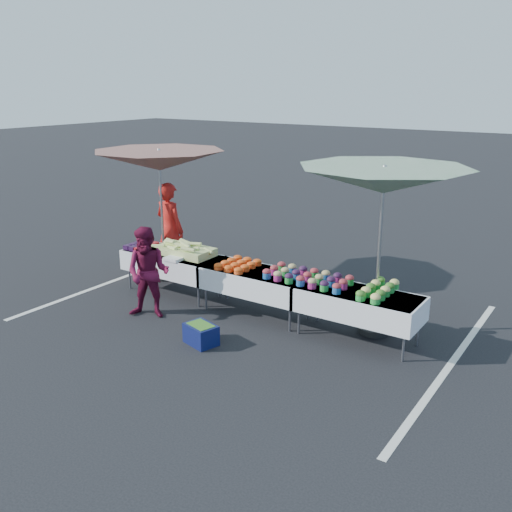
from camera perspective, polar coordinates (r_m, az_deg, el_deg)
The scene contains 17 objects.
ground at distance 9.51m, azimuth 0.00°, elevation -5.77°, with size 80.00×80.00×0.00m, color black.
stripe_left at distance 11.49m, azimuth -13.40°, elevation -2.19°, with size 0.10×5.00×0.00m, color silver.
stripe_right at distance 8.34m, azimuth 18.92°, elevation -10.17°, with size 0.10×5.00×0.00m, color silver.
table_left at distance 10.36m, azimuth -8.31°, elevation -0.60°, with size 1.86×0.81×0.75m.
table_center at distance 9.30m, azimuth 0.00°, elevation -2.46°, with size 1.86×0.81×0.75m.
table_right at distance 8.50m, azimuth 10.18°, elevation -4.65°, with size 1.86×0.81×0.75m.
berry_punnets at distance 10.74m, azimuth -11.39°, elevation 1.01°, with size 0.40×0.54×0.08m.
corn_pile at distance 10.17m, azimuth -7.21°, elevation 0.61°, with size 1.16×0.57×0.26m.
plastic_bags at distance 9.90m, azimuth -8.21°, elevation -0.26°, with size 0.30×0.25×0.05m, color white.
carrot_bowls at distance 9.42m, azimuth -1.80°, elevation -0.84°, with size 0.55×0.69×0.11m.
potato_cups at distance 8.76m, azimuth 5.18°, elevation -2.06°, with size 1.34×0.58×0.16m.
bean_baskets at distance 8.39m, azimuth 12.10°, elevation -3.30°, with size 0.36×0.86×0.15m.
vendor at distance 11.24m, azimuth -8.60°, elevation 2.61°, with size 0.68×0.44×1.86m, color red.
customer at distance 9.31m, azimuth -10.72°, elevation -1.66°, with size 0.73×0.57×1.50m, color maroon.
umbrella_left at distance 10.84m, azimuth -9.64°, elevation 9.31°, with size 3.11×3.11×2.51m.
umbrella_right at distance 8.36m, azimuth 12.66°, elevation 7.29°, with size 2.95×2.95×2.57m.
storage_bin at distance 8.44m, azimuth -5.52°, elevation -7.74°, with size 0.54×0.45×0.31m.
Camera 1 is at (4.88, -7.30, 3.67)m, focal length 40.00 mm.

